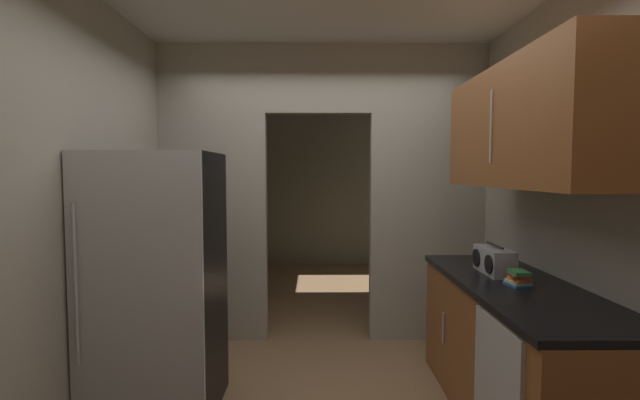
{
  "coord_description": "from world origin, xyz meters",
  "views": [
    {
      "loc": [
        -0.06,
        -2.79,
        1.59
      ],
      "look_at": [
        -0.03,
        0.64,
        1.38
      ],
      "focal_mm": 25.19,
      "sensor_mm": 36.0,
      "label": 1
    }
  ],
  "objects": [
    {
      "name": "refrigerator",
      "position": [
        -1.11,
        0.14,
        0.86
      ],
      "size": [
        0.79,
        0.74,
        1.72
      ],
      "color": "black",
      "rests_on": "ground"
    },
    {
      "name": "book_stack",
      "position": [
        1.17,
        -0.12,
        0.95
      ],
      "size": [
        0.14,
        0.18,
        0.09
      ],
      "color": "#2D609E",
      "rests_on": "lower_cabinet_run"
    },
    {
      "name": "upper_cabinet_counterside",
      "position": [
        1.18,
        -0.06,
        1.87
      ],
      "size": [
        0.36,
        1.71,
        0.74
      ],
      "color": "brown"
    },
    {
      "name": "kitchen_flank_left",
      "position": [
        -1.57,
        -0.54,
        1.38
      ],
      "size": [
        0.1,
        3.93,
        2.77
      ],
      "primitive_type": "cube",
      "color": "#ADA899",
      "rests_on": "ground"
    },
    {
      "name": "adjoining_room_shell",
      "position": [
        0.0,
        3.69,
        1.38
      ],
      "size": [
        3.04,
        3.53,
        2.77
      ],
      "color": "gray",
      "rests_on": "ground"
    },
    {
      "name": "kitchen_flank_right",
      "position": [
        1.57,
        -0.54,
        1.38
      ],
      "size": [
        0.1,
        3.93,
        2.77
      ],
      "primitive_type": "cube",
      "color": "#ADA899",
      "rests_on": "ground"
    },
    {
      "name": "kitchen_partition",
      "position": [
        0.01,
        1.43,
        1.49
      ],
      "size": [
        3.04,
        0.12,
        2.77
      ],
      "color": "#ADA899",
      "rests_on": "ground"
    },
    {
      "name": "boombox",
      "position": [
        1.15,
        0.22,
        0.99
      ],
      "size": [
        0.17,
        0.38,
        0.2
      ],
      "color": "#B2B2B7",
      "rests_on": "lower_cabinet_run"
    },
    {
      "name": "kitchen_overhead_slab",
      "position": [
        0.0,
        0.43,
        2.8
      ],
      "size": [
        3.44,
        6.85,
        0.06
      ],
      "primitive_type": "cube",
      "color": "silver"
    },
    {
      "name": "lower_cabinet_run",
      "position": [
        1.18,
        -0.06,
        0.45
      ],
      "size": [
        0.68,
        1.9,
        0.9
      ],
      "color": "brown",
      "rests_on": "ground"
    }
  ]
}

